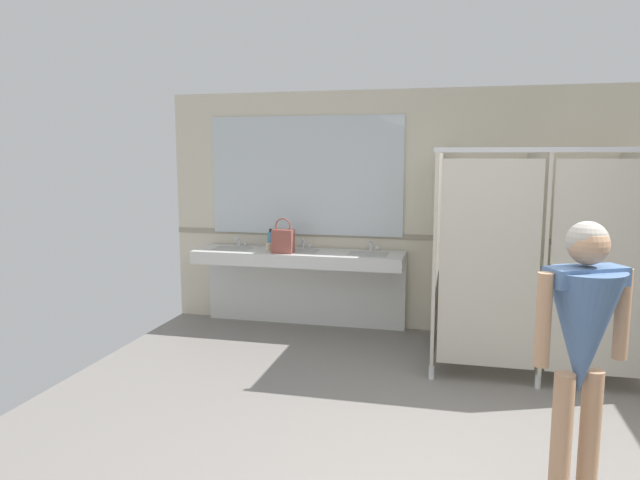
# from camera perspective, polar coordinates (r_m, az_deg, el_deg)

# --- Properties ---
(wall_back) EXTENTS (6.80, 0.12, 2.65)m
(wall_back) POSITION_cam_1_polar(r_m,az_deg,el_deg) (6.48, 14.37, 2.61)
(wall_back) COLOR beige
(wall_back) RESTS_ON ground_plane
(wall_back_tile_band) EXTENTS (6.80, 0.01, 0.06)m
(wall_back_tile_band) POSITION_cam_1_polar(r_m,az_deg,el_deg) (6.45, 14.29, 0.11)
(wall_back_tile_band) COLOR #9E937F
(wall_back_tile_band) RESTS_ON wall_back
(vanity_counter) EXTENTS (2.33, 0.58, 1.01)m
(vanity_counter) POSITION_cam_1_polar(r_m,az_deg,el_deg) (6.52, -1.91, -3.02)
(vanity_counter) COLOR silver
(vanity_counter) RESTS_ON ground_plane
(mirror_panel) EXTENTS (2.23, 0.02, 1.34)m
(mirror_panel) POSITION_cam_1_polar(r_m,az_deg,el_deg) (6.60, -1.47, 6.34)
(mirror_panel) COLOR silver
(mirror_panel) RESTS_ON wall_back
(bathroom_stalls) EXTENTS (1.82, 1.49, 2.00)m
(bathroom_stalls) POSITION_cam_1_polar(r_m,az_deg,el_deg) (5.55, 20.56, -1.45)
(bathroom_stalls) COLOR #B2AD9E
(bathroom_stalls) RESTS_ON ground_plane
(person_standing) EXTENTS (0.54, 0.54, 1.60)m
(person_standing) POSITION_cam_1_polar(r_m,az_deg,el_deg) (3.41, 24.46, -8.27)
(person_standing) COLOR tan
(person_standing) RESTS_ON ground_plane
(handbag) EXTENTS (0.23, 0.15, 0.38)m
(handbag) POSITION_cam_1_polar(r_m,az_deg,el_deg) (6.27, -3.66, -0.04)
(handbag) COLOR #934C42
(handbag) RESTS_ON vanity_counter
(soap_dispenser) EXTENTS (0.07, 0.07, 0.22)m
(soap_dispenser) POSITION_cam_1_polar(r_m,az_deg,el_deg) (6.65, -4.89, 0.06)
(soap_dispenser) COLOR teal
(soap_dispenser) RESTS_ON vanity_counter
(paper_cup) EXTENTS (0.07, 0.07, 0.08)m
(paper_cup) POSITION_cam_1_polar(r_m,az_deg,el_deg) (6.43, -5.06, -0.70)
(paper_cup) COLOR beige
(paper_cup) RESTS_ON vanity_counter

